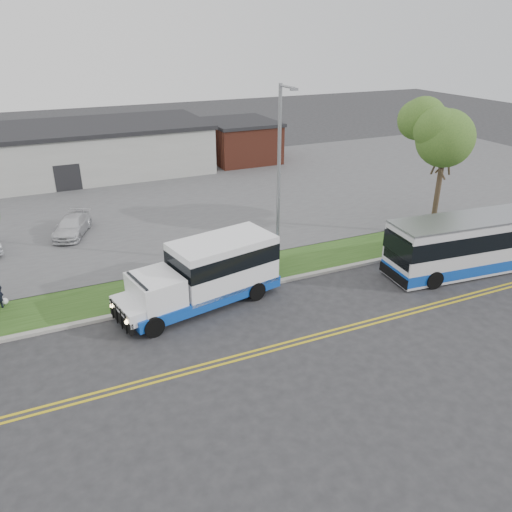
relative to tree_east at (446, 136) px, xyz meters
name	(u,v)px	position (x,y,z in m)	size (l,w,h in m)	color
ground	(247,301)	(-14.00, -3.00, -6.20)	(140.00, 140.00, 0.00)	#28282B
lane_line_north	(283,343)	(-14.00, -6.85, -6.20)	(70.00, 0.12, 0.01)	gold
lane_line_south	(287,347)	(-14.00, -7.15, -6.20)	(70.00, 0.12, 0.01)	gold
curb	(238,290)	(-14.00, -1.90, -6.13)	(80.00, 0.30, 0.15)	#9E9B93
verge	(225,275)	(-14.00, -0.10, -6.15)	(80.00, 3.30, 0.10)	#284818
parking_lot	(159,199)	(-14.00, 14.00, -6.15)	(80.00, 25.00, 0.10)	#4C4C4F
commercial_building	(61,152)	(-20.00, 24.00, -4.02)	(25.40, 10.40, 4.35)	#9E9E99
brick_wing	(241,141)	(-3.50, 23.00, -4.24)	(6.30, 7.30, 3.90)	brown
tree_east	(446,136)	(0.00, 0.00, 0.00)	(5.20, 5.20, 8.33)	#39271F
streetlight_near	(279,174)	(-11.00, -0.27, -0.97)	(0.35, 1.53, 9.50)	gray
shuttle_bus	(209,271)	(-15.59, -2.25, -4.60)	(8.14, 4.00, 3.00)	#0F41AA
transit_bus	(483,242)	(-1.01, -4.80, -4.68)	(11.06, 3.45, 3.02)	silver
parked_car_b	(72,226)	(-20.72, 9.09, -5.52)	(1.63, 4.01, 1.16)	silver
grocery_bag_right	(5,301)	(-24.58, 1.25, -5.94)	(0.32, 0.32, 0.32)	white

